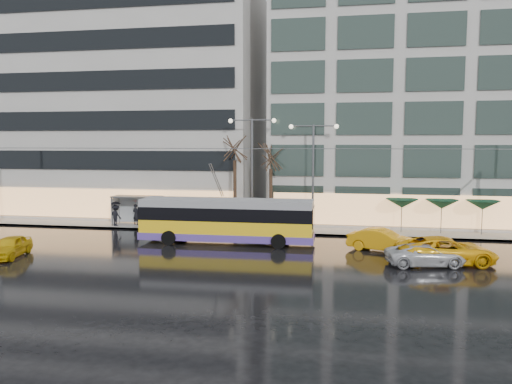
% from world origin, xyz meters
% --- Properties ---
extents(ground, '(140.00, 140.00, 0.00)m').
position_xyz_m(ground, '(0.00, 0.00, 0.00)').
color(ground, black).
rests_on(ground, ground).
extents(sidewalk, '(80.00, 10.00, 0.15)m').
position_xyz_m(sidewalk, '(2.00, 14.00, 0.07)').
color(sidewalk, gray).
rests_on(sidewalk, ground).
extents(kerb, '(80.00, 0.10, 0.15)m').
position_xyz_m(kerb, '(2.00, 9.05, 0.07)').
color(kerb, slate).
rests_on(kerb, ground).
extents(building_left, '(34.00, 14.00, 22.00)m').
position_xyz_m(building_left, '(-16.00, 19.00, 11.15)').
color(building_left, '#A8A5A1').
rests_on(building_left, sidewalk).
extents(building_right, '(32.00, 14.00, 25.00)m').
position_xyz_m(building_right, '(19.00, 19.00, 12.65)').
color(building_right, '#A8A5A1').
rests_on(building_right, sidewalk).
extents(trolleybus, '(12.49, 4.91, 5.77)m').
position_xyz_m(trolleybus, '(1.23, 4.98, 1.56)').
color(trolleybus, yellow).
rests_on(trolleybus, ground).
extents(catenary, '(42.24, 5.12, 7.00)m').
position_xyz_m(catenary, '(1.00, 7.94, 4.25)').
color(catenary, '#595B60').
rests_on(catenary, ground).
extents(bus_shelter, '(4.20, 1.60, 2.51)m').
position_xyz_m(bus_shelter, '(-8.38, 10.69, 1.96)').
color(bus_shelter, '#595B60').
rests_on(bus_shelter, sidewalk).
extents(street_lamp_near, '(3.96, 0.36, 9.03)m').
position_xyz_m(street_lamp_near, '(2.00, 10.80, 5.99)').
color(street_lamp_near, '#595B60').
rests_on(street_lamp_near, sidewalk).
extents(street_lamp_far, '(3.96, 0.36, 8.53)m').
position_xyz_m(street_lamp_far, '(7.00, 10.80, 5.71)').
color(street_lamp_far, '#595B60').
rests_on(street_lamp_far, sidewalk).
extents(tree_a, '(3.20, 3.20, 8.40)m').
position_xyz_m(tree_a, '(0.50, 11.00, 7.09)').
color(tree_a, black).
rests_on(tree_a, sidewalk).
extents(tree_b, '(3.20, 3.20, 7.70)m').
position_xyz_m(tree_b, '(3.50, 11.20, 6.40)').
color(tree_b, black).
rests_on(tree_b, sidewalk).
extents(parasol_a, '(2.50, 2.50, 2.65)m').
position_xyz_m(parasol_a, '(14.00, 11.00, 2.45)').
color(parasol_a, '#595B60').
rests_on(parasol_a, sidewalk).
extents(parasol_b, '(2.50, 2.50, 2.65)m').
position_xyz_m(parasol_b, '(17.00, 11.00, 2.45)').
color(parasol_b, '#595B60').
rests_on(parasol_b, sidewalk).
extents(parasol_c, '(2.50, 2.50, 2.65)m').
position_xyz_m(parasol_c, '(20.00, 11.00, 2.45)').
color(parasol_c, '#595B60').
rests_on(parasol_c, sidewalk).
extents(taxi_a, '(2.34, 4.20, 1.35)m').
position_xyz_m(taxi_a, '(-11.27, -1.73, 0.68)').
color(taxi_a, '#CEA30A').
rests_on(taxi_a, ground).
extents(taxi_b, '(4.79, 3.13, 1.49)m').
position_xyz_m(taxi_b, '(12.06, 4.28, 0.75)').
color(taxi_b, orange).
rests_on(taxi_b, ground).
extents(taxi_c, '(6.08, 3.31, 1.62)m').
position_xyz_m(taxi_c, '(15.59, 1.38, 0.81)').
color(taxi_c, '#FFB80D').
rests_on(taxi_c, ground).
extents(sedan_silver, '(4.95, 2.97, 1.29)m').
position_xyz_m(sedan_silver, '(14.31, 0.70, 0.64)').
color(sedan_silver, '#BABABF').
rests_on(sedan_silver, ground).
extents(pedestrian_a, '(1.24, 1.25, 2.19)m').
position_xyz_m(pedestrian_a, '(-8.19, 10.65, 1.58)').
color(pedestrian_a, black).
rests_on(pedestrian_a, sidewalk).
extents(pedestrian_b, '(0.92, 0.76, 1.73)m').
position_xyz_m(pedestrian_b, '(-6.57, 10.82, 1.02)').
color(pedestrian_b, black).
rests_on(pedestrian_b, sidewalk).
extents(pedestrian_c, '(1.34, 1.10, 2.11)m').
position_xyz_m(pedestrian_c, '(-9.63, 9.78, 1.27)').
color(pedestrian_c, black).
rests_on(pedestrian_c, sidewalk).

